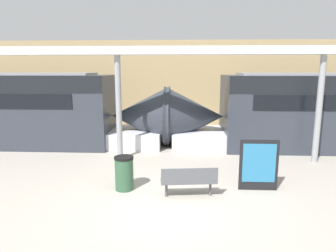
{
  "coord_description": "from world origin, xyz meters",
  "views": [
    {
      "loc": [
        0.39,
        -6.8,
        3.33
      ],
      "look_at": [
        -0.12,
        3.43,
        1.4
      ],
      "focal_mm": 32.0,
      "sensor_mm": 36.0,
      "label": 1
    }
  ],
  "objects": [
    {
      "name": "ground_plane",
      "position": [
        0.0,
        0.0,
        0.0
      ],
      "size": [
        60.0,
        60.0,
        0.0
      ],
      "primitive_type": "plane",
      "color": "#A8A093"
    },
    {
      "name": "trash_bin",
      "position": [
        -1.23,
        1.12,
        0.48
      ],
      "size": [
        0.54,
        0.54,
        0.96
      ],
      "color": "#2D5138",
      "rests_on": "ground_plane"
    },
    {
      "name": "canopy_beam",
      "position": [
        -1.96,
        4.02,
        3.99
      ],
      "size": [
        28.0,
        0.6,
        0.28
      ],
      "primitive_type": "cube",
      "color": "silver",
      "rests_on": "support_column_near"
    },
    {
      "name": "support_column_near",
      "position": [
        -1.96,
        4.02,
        1.93
      ],
      "size": [
        0.22,
        0.22,
        3.85
      ],
      "primitive_type": "cylinder",
      "color": "gray",
      "rests_on": "ground_plane"
    },
    {
      "name": "support_column_far",
      "position": [
        5.23,
        4.02,
        1.93
      ],
      "size": [
        0.22,
        0.22,
        3.85
      ],
      "primitive_type": "cylinder",
      "color": "gray",
      "rests_on": "ground_plane"
    },
    {
      "name": "poster_board",
      "position": [
        2.51,
        1.27,
        0.73
      ],
      "size": [
        1.07,
        0.07,
        1.44
      ],
      "color": "black",
      "rests_on": "ground_plane"
    },
    {
      "name": "bench_near",
      "position": [
        0.57,
        0.68,
        0.49
      ],
      "size": [
        1.52,
        0.61,
        0.84
      ],
      "rotation": [
        0.0,
        0.0,
        0.11
      ],
      "color": "#4C4F54",
      "rests_on": "ground_plane"
    },
    {
      "name": "station_wall",
      "position": [
        0.0,
        10.84,
        2.5
      ],
      "size": [
        56.0,
        0.2,
        5.0
      ],
      "primitive_type": "cube",
      "color": "tan",
      "rests_on": "ground_plane"
    }
  ]
}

